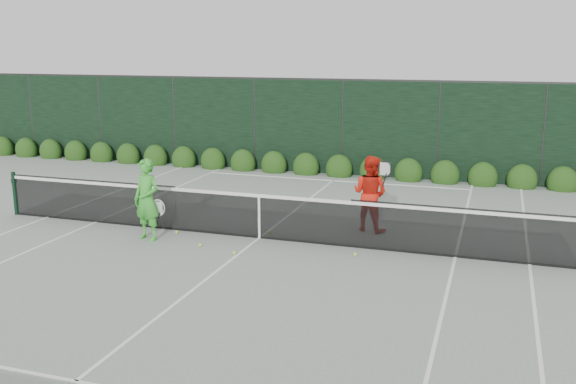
% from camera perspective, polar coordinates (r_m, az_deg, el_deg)
% --- Properties ---
extents(ground, '(80.00, 80.00, 0.00)m').
position_cam_1_polar(ground, '(13.90, -2.55, -4.13)').
color(ground, gray).
rests_on(ground, ground).
extents(tennis_net, '(12.90, 0.10, 1.07)m').
position_cam_1_polar(tennis_net, '(13.76, -2.67, -2.00)').
color(tennis_net, '#10321D').
rests_on(tennis_net, ground).
extents(player_woman, '(0.72, 0.55, 1.75)m').
position_cam_1_polar(player_woman, '(13.91, -12.44, -0.67)').
color(player_woman, green).
rests_on(player_woman, ground).
extents(player_man, '(0.99, 0.85, 1.70)m').
position_cam_1_polar(player_man, '(14.38, 7.30, -0.12)').
color(player_man, red).
rests_on(player_man, ground).
extents(court_lines, '(11.03, 23.83, 0.01)m').
position_cam_1_polar(court_lines, '(13.90, -2.55, -4.10)').
color(court_lines, white).
rests_on(court_lines, ground).
extents(windscreen_fence, '(32.00, 21.07, 3.06)m').
position_cam_1_polar(windscreen_fence, '(11.10, -7.60, -0.48)').
color(windscreen_fence, black).
rests_on(windscreen_fence, ground).
extents(hedge_row, '(31.66, 0.65, 0.94)m').
position_cam_1_polar(hedge_row, '(20.49, 4.56, 2.06)').
color(hedge_row, '#19390F').
rests_on(hedge_row, ground).
extents(tennis_balls, '(4.16, 1.63, 0.07)m').
position_cam_1_polar(tennis_balls, '(13.48, -3.77, -4.53)').
color(tennis_balls, '#D5F235').
rests_on(tennis_balls, ground).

